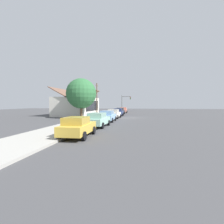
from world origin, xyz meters
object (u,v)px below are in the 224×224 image
object	(u,v)px
car_seafoam	(98,120)
fire_hydrant_red	(81,124)
car_coral	(123,110)
traffic_light_main	(125,101)
car_mustard	(78,127)
car_charcoal	(120,111)
shade_tree	(81,94)
car_ivory	(114,114)
car_skyblue	(108,116)
car_navy	(118,112)
utility_pole_wooden	(97,98)

from	to	relation	value
car_seafoam	fire_hydrant_red	distance (m)	2.06
car_coral	traffic_light_main	world-z (taller)	traffic_light_main
car_mustard	car_charcoal	size ratio (longest dim) A/B	0.96
car_seafoam	shade_tree	distance (m)	12.99
traffic_light_main	fire_hydrant_red	distance (m)	36.62
car_ivory	car_seafoam	bearing A→B (deg)	-176.97
car_skyblue	car_navy	world-z (taller)	same
car_seafoam	car_skyblue	distance (m)	5.96
utility_pole_wooden	traffic_light_main	bearing A→B (deg)	-23.07
car_mustard	car_navy	bearing A→B (deg)	-1.15
car_seafoam	car_ivory	bearing A→B (deg)	2.78
car_mustard	utility_pole_wooden	bearing A→B (deg)	10.22
car_seafoam	car_charcoal	world-z (taller)	same
car_ivory	traffic_light_main	xyz separation A→B (m)	(23.19, -0.14, 2.68)
car_mustard	fire_hydrant_red	world-z (taller)	car_mustard
car_mustard	utility_pole_wooden	xyz separation A→B (m)	(27.88, 5.36, 3.11)
shade_tree	utility_pole_wooden	bearing A→B (deg)	-1.24
car_mustard	car_coral	bearing A→B (deg)	-0.94
car_coral	utility_pole_wooden	world-z (taller)	utility_pole_wooden
car_seafoam	car_skyblue	bearing A→B (deg)	2.94
fire_hydrant_red	shade_tree	bearing A→B (deg)	18.71
fire_hydrant_red	car_mustard	bearing A→B (deg)	-163.89
car_skyblue	shade_tree	size ratio (longest dim) A/B	0.67
car_seafoam	fire_hydrant_red	size ratio (longest dim) A/B	6.59
fire_hydrant_red	traffic_light_main	bearing A→B (deg)	-2.61
car_seafoam	traffic_light_main	world-z (taller)	traffic_light_main
car_navy	utility_pole_wooden	xyz separation A→B (m)	(3.77, 5.56, 3.11)
car_seafoam	car_ivory	xyz separation A→B (m)	(11.88, -0.03, 0.00)
shade_tree	fire_hydrant_red	xyz separation A→B (m)	(-12.49, -4.23, -3.90)
shade_tree	utility_pole_wooden	distance (m)	10.69
shade_tree	car_charcoal	bearing A→B (deg)	-23.11
car_coral	car_seafoam	bearing A→B (deg)	177.99
traffic_light_main	car_seafoam	bearing A→B (deg)	179.72
car_coral	car_skyblue	bearing A→B (deg)	177.96
car_charcoal	shade_tree	xyz separation A→B (m)	(-12.99, 5.54, 3.58)
car_navy	utility_pole_wooden	bearing A→B (deg)	55.26
car_seafoam	car_skyblue	xyz separation A→B (m)	(5.96, 0.00, 0.00)
traffic_light_main	car_mustard	bearing A→B (deg)	179.58
utility_pole_wooden	fire_hydrant_red	size ratio (longest dim) A/B	10.56
car_ivory	fire_hydrant_red	size ratio (longest dim) A/B	6.42
traffic_light_main	utility_pole_wooden	distance (m)	14.45
car_navy	fire_hydrant_red	world-z (taller)	car_navy
car_seafoam	car_coral	xyz separation A→B (m)	(30.39, -0.05, 0.00)
utility_pole_wooden	car_coral	bearing A→B (deg)	-32.77
car_skyblue	car_coral	world-z (taller)	same
car_seafoam	car_mustard	bearing A→B (deg)	-178.28
car_mustard	car_navy	size ratio (longest dim) A/B	0.99
car_charcoal	traffic_light_main	size ratio (longest dim) A/B	0.88
car_mustard	shade_tree	distance (m)	18.43
car_seafoam	traffic_light_main	bearing A→B (deg)	2.65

